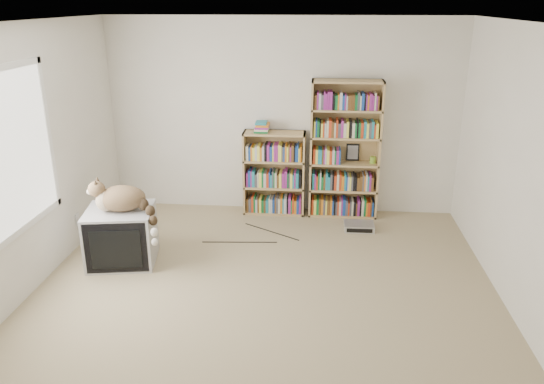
# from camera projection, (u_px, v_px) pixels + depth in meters

# --- Properties ---
(floor) EXTENTS (4.50, 5.00, 0.01)m
(floor) POSITION_uv_depth(u_px,v_px,m) (262.00, 307.00, 4.89)
(floor) COLOR tan
(floor) RESTS_ON ground
(wall_back) EXTENTS (4.50, 0.02, 2.50)m
(wall_back) POSITION_uv_depth(u_px,v_px,m) (282.00, 117.00, 6.81)
(wall_back) COLOR silver
(wall_back) RESTS_ON floor
(wall_front) EXTENTS (4.50, 0.02, 2.50)m
(wall_front) POSITION_uv_depth(u_px,v_px,m) (192.00, 377.00, 2.13)
(wall_front) COLOR silver
(wall_front) RESTS_ON floor
(wall_left) EXTENTS (0.02, 5.00, 2.50)m
(wall_left) POSITION_uv_depth(u_px,v_px,m) (7.00, 172.00, 4.66)
(wall_left) COLOR silver
(wall_left) RESTS_ON floor
(wall_right) EXTENTS (0.02, 5.00, 2.50)m
(wall_right) POSITION_uv_depth(u_px,v_px,m) (538.00, 187.00, 4.28)
(wall_right) COLOR silver
(wall_right) RESTS_ON floor
(ceiling) EXTENTS (4.50, 5.00, 0.02)m
(ceiling) POSITION_uv_depth(u_px,v_px,m) (260.00, 24.00, 4.04)
(ceiling) COLOR white
(ceiling) RESTS_ON wall_back
(window) EXTENTS (0.02, 1.22, 1.52)m
(window) POSITION_uv_depth(u_px,v_px,m) (18.00, 149.00, 4.79)
(window) COLOR white
(window) RESTS_ON wall_left
(crt_tv) EXTENTS (0.78, 0.73, 0.60)m
(crt_tv) POSITION_uv_depth(u_px,v_px,m) (122.00, 236.00, 5.67)
(crt_tv) COLOR #A4A4A6
(crt_tv) RESTS_ON floor
(cat) EXTENTS (0.79, 0.53, 0.59)m
(cat) POSITION_uv_depth(u_px,v_px,m) (126.00, 203.00, 5.47)
(cat) COLOR #372316
(cat) RESTS_ON crt_tv
(bookcase_tall) EXTENTS (0.88, 0.30, 1.76)m
(bookcase_tall) POSITION_uv_depth(u_px,v_px,m) (345.00, 153.00, 6.75)
(bookcase_tall) COLOR tan
(bookcase_tall) RESTS_ON floor
(bookcase_short) EXTENTS (0.79, 0.30, 1.09)m
(bookcase_short) POSITION_uv_depth(u_px,v_px,m) (274.00, 176.00, 6.94)
(bookcase_short) COLOR tan
(bookcase_short) RESTS_ON floor
(book_stack) EXTENTS (0.19, 0.24, 0.13)m
(book_stack) POSITION_uv_depth(u_px,v_px,m) (262.00, 127.00, 6.72)
(book_stack) COLOR red
(book_stack) RESTS_ON bookcase_short
(green_mug) EXTENTS (0.08, 0.08, 0.09)m
(green_mug) POSITION_uv_depth(u_px,v_px,m) (373.00, 160.00, 6.72)
(green_mug) COLOR olive
(green_mug) RESTS_ON bookcase_tall
(framed_print) EXTENTS (0.16, 0.05, 0.22)m
(framed_print) POSITION_uv_depth(u_px,v_px,m) (353.00, 152.00, 6.82)
(framed_print) COLOR black
(framed_print) RESTS_ON bookcase_tall
(dvd_player) EXTENTS (0.37, 0.26, 0.08)m
(dvd_player) POSITION_uv_depth(u_px,v_px,m) (359.00, 226.00, 6.53)
(dvd_player) COLOR silver
(dvd_player) RESTS_ON floor
(wall_outlet) EXTENTS (0.01, 0.08, 0.13)m
(wall_outlet) POSITION_uv_depth(u_px,v_px,m) (77.00, 219.00, 6.04)
(wall_outlet) COLOR silver
(wall_outlet) RESTS_ON wall_left
(floor_cables) EXTENTS (1.20, 0.70, 0.01)m
(floor_cables) POSITION_uv_depth(u_px,v_px,m) (257.00, 237.00, 6.34)
(floor_cables) COLOR black
(floor_cables) RESTS_ON floor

